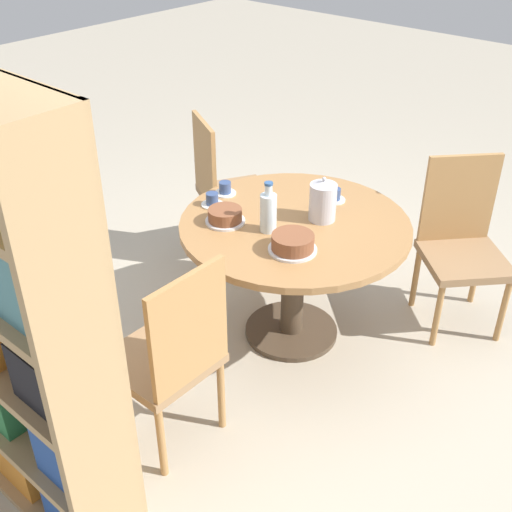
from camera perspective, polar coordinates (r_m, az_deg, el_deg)
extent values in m
plane|color=#B2A893|center=(3.59, 3.13, -6.79)|extent=(14.00, 14.00, 0.00)
cylinder|color=#473828|center=(3.58, 3.14, -6.61)|extent=(0.51, 0.51, 0.03)
cylinder|color=#473828|center=(3.38, 3.30, -2.21)|extent=(0.12, 0.12, 0.64)
cylinder|color=#9E7042|center=(3.21, 3.49, 2.75)|extent=(1.16, 1.16, 0.04)
cylinder|color=#A87A47|center=(4.11, 1.47, 2.04)|extent=(0.03, 0.03, 0.39)
cylinder|color=#A87A47|center=(4.40, -0.25, 4.24)|extent=(0.03, 0.03, 0.39)
cylinder|color=#A87A47|center=(4.01, -3.33, 1.14)|extent=(0.03, 0.03, 0.39)
cylinder|color=#A87A47|center=(4.31, -4.76, 3.45)|extent=(0.03, 0.03, 0.39)
cube|color=#93704C|center=(4.10, -1.77, 5.42)|extent=(0.57, 0.57, 0.04)
cube|color=#A87A47|center=(3.93, -4.58, 8.49)|extent=(0.36, 0.22, 0.50)
cylinder|color=#A87A47|center=(3.15, -7.93, -9.09)|extent=(0.03, 0.03, 0.39)
cylinder|color=#A87A47|center=(2.99, -13.13, -12.38)|extent=(0.03, 0.03, 0.39)
cylinder|color=#A87A47|center=(2.95, -3.11, -12.17)|extent=(0.03, 0.03, 0.39)
cylinder|color=#A87A47|center=(2.78, -8.41, -15.99)|extent=(0.03, 0.03, 0.39)
cube|color=#93704C|center=(2.81, -8.49, -9.15)|extent=(0.42, 0.42, 0.04)
cube|color=#A87A47|center=(2.52, -5.97, -6.52)|extent=(0.03, 0.40, 0.50)
cylinder|color=#A87A47|center=(3.52, 15.82, -5.08)|extent=(0.03, 0.03, 0.39)
cylinder|color=#A87A47|center=(3.66, 21.09, -4.55)|extent=(0.03, 0.03, 0.39)
cylinder|color=#A87A47|center=(3.79, 14.01, -1.83)|extent=(0.03, 0.03, 0.39)
cylinder|color=#A87A47|center=(3.92, 18.97, -1.47)|extent=(0.03, 0.03, 0.39)
cube|color=#93704C|center=(3.60, 18.04, -0.34)|extent=(0.59, 0.59, 0.04)
cube|color=#A87A47|center=(3.63, 17.61, 4.93)|extent=(0.29, 0.31, 0.50)
cube|color=tan|center=(2.06, -14.72, -11.38)|extent=(0.04, 0.28, 1.75)
cube|color=tan|center=(2.37, -17.69, -5.32)|extent=(0.80, 0.02, 1.75)
cube|color=tan|center=(2.91, -17.04, -20.01)|extent=(0.73, 0.27, 0.04)
cube|color=tan|center=(2.67, -18.19, -15.57)|extent=(0.73, 0.27, 0.04)
cube|color=tan|center=(2.43, -19.58, -9.95)|extent=(0.73, 0.27, 0.04)
cube|color=tan|center=(2.22, -21.19, -3.20)|extent=(0.73, 0.27, 0.04)
cube|color=orange|center=(2.94, -19.60, -15.82)|extent=(0.31, 0.21, 0.24)
cube|color=#234793|center=(2.70, -14.58, -20.75)|extent=(0.31, 0.21, 0.22)
cube|color=#28703D|center=(2.74, -21.06, -10.99)|extent=(0.27, 0.21, 0.22)
cube|color=#234793|center=(2.42, -15.44, -15.93)|extent=(0.27, 0.21, 0.26)
cube|color=black|center=(2.20, -16.88, -9.98)|extent=(0.30, 0.21, 0.22)
cube|color=teal|center=(1.97, -18.32, -1.98)|extent=(0.27, 0.21, 0.27)
cube|color=gold|center=(1.81, -20.43, 7.51)|extent=(0.29, 0.21, 0.29)
cylinder|color=silver|center=(3.19, 5.95, 4.78)|extent=(0.14, 0.14, 0.19)
cone|color=silver|center=(3.14, 6.06, 6.49)|extent=(0.12, 0.12, 0.02)
sphere|color=silver|center=(3.14, 6.08, 6.82)|extent=(0.02, 0.02, 0.02)
cylinder|color=silver|center=(3.07, 1.10, 3.84)|extent=(0.08, 0.08, 0.19)
cylinder|color=silver|center=(3.02, 1.12, 5.89)|extent=(0.04, 0.04, 0.05)
cylinder|color=#2D5184|center=(3.00, 1.13, 6.45)|extent=(0.04, 0.04, 0.01)
cylinder|color=silver|center=(2.96, 3.26, 0.59)|extent=(0.23, 0.23, 0.01)
cylinder|color=brown|center=(2.94, 3.29, 1.27)|extent=(0.20, 0.20, 0.07)
cylinder|color=silver|center=(3.19, -2.75, 3.12)|extent=(0.20, 0.20, 0.01)
cylinder|color=brown|center=(3.18, -2.77, 3.69)|extent=(0.17, 0.17, 0.06)
cylinder|color=silver|center=(3.47, -2.76, 5.60)|extent=(0.12, 0.12, 0.01)
cylinder|color=#334775|center=(3.46, -2.77, 6.11)|extent=(0.06, 0.06, 0.06)
cylinder|color=silver|center=(3.36, -3.90, 4.59)|extent=(0.12, 0.12, 0.01)
cylinder|color=#334775|center=(3.34, -3.92, 5.11)|extent=(0.06, 0.06, 0.06)
cylinder|color=silver|center=(3.42, 6.96, 4.98)|extent=(0.12, 0.12, 0.01)
cylinder|color=#334775|center=(3.41, 6.99, 5.50)|extent=(0.06, 0.06, 0.06)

